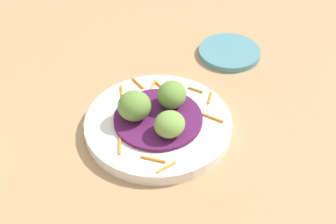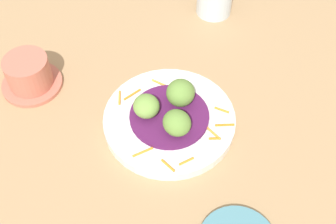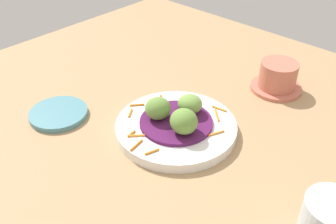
{
  "view_description": "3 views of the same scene",
  "coord_description": "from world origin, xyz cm",
  "px_view_note": "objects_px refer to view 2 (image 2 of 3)",
  "views": [
    {
      "loc": [
        -27.14,
        -49.11,
        54.81
      ],
      "look_at": [
        -3.28,
        -1.07,
        6.13
      ],
      "focal_mm": 49.59,
      "sensor_mm": 36.0,
      "label": 1
    },
    {
      "loc": [
        43.18,
        5.23,
        66.55
      ],
      "look_at": [
        -3.9,
        -0.17,
        6.2
      ],
      "focal_mm": 47.3,
      "sensor_mm": 36.0,
      "label": 2
    },
    {
      "loc": [
        -43.82,
        44.74,
        48.9
      ],
      "look_at": [
        -3.05,
        0.76,
        6.43
      ],
      "focal_mm": 41.0,
      "sensor_mm": 36.0,
      "label": 3
    }
  ],
  "objects_px": {
    "guac_scoop_left": "(146,106)",
    "guac_scoop_center": "(177,123)",
    "terracotta_bowl": "(29,74)",
    "main_plate": "(168,120)",
    "guac_scoop_right": "(181,93)"
  },
  "relations": [
    {
      "from": "guac_scoop_left",
      "to": "guac_scoop_center",
      "type": "height_order",
      "value": "guac_scoop_center"
    },
    {
      "from": "terracotta_bowl",
      "to": "main_plate",
      "type": "bearing_deg",
      "value": 77.01
    },
    {
      "from": "main_plate",
      "to": "guac_scoop_right",
      "type": "height_order",
      "value": "guac_scoop_right"
    },
    {
      "from": "guac_scoop_left",
      "to": "guac_scoop_right",
      "type": "xyz_separation_m",
      "value": [
        -0.03,
        0.06,
        0.01
      ]
    },
    {
      "from": "main_plate",
      "to": "guac_scoop_center",
      "type": "relative_size",
      "value": 4.73
    },
    {
      "from": "guac_scoop_center",
      "to": "guac_scoop_right",
      "type": "relative_size",
      "value": 0.95
    },
    {
      "from": "guac_scoop_left",
      "to": "terracotta_bowl",
      "type": "bearing_deg",
      "value": -105.03
    },
    {
      "from": "guac_scoop_right",
      "to": "terracotta_bowl",
      "type": "height_order",
      "value": "guac_scoop_right"
    },
    {
      "from": "main_plate",
      "to": "guac_scoop_center",
      "type": "distance_m",
      "value": 0.05
    },
    {
      "from": "guac_scoop_right",
      "to": "terracotta_bowl",
      "type": "bearing_deg",
      "value": -95.87
    },
    {
      "from": "guac_scoop_left",
      "to": "terracotta_bowl",
      "type": "xyz_separation_m",
      "value": [
        -0.06,
        -0.23,
        -0.01
      ]
    },
    {
      "from": "terracotta_bowl",
      "to": "guac_scoop_left",
      "type": "bearing_deg",
      "value": 74.97
    },
    {
      "from": "guac_scoop_center",
      "to": "guac_scoop_left",
      "type": "bearing_deg",
      "value": -119.76
    },
    {
      "from": "guac_scoop_left",
      "to": "guac_scoop_center",
      "type": "relative_size",
      "value": 0.97
    },
    {
      "from": "main_plate",
      "to": "guac_scoop_right",
      "type": "xyz_separation_m",
      "value": [
        -0.03,
        0.02,
        0.04
      ]
    }
  ]
}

